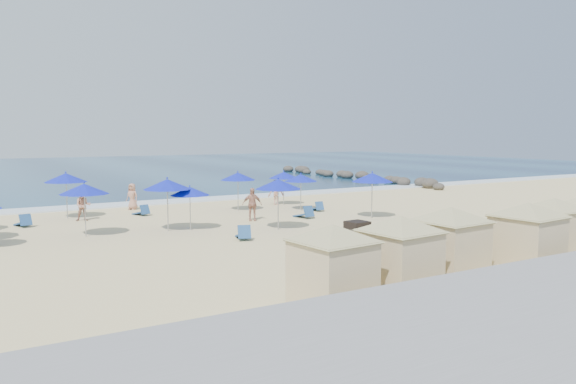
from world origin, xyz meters
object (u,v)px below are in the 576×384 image
at_px(cabana_2, 450,233).
at_px(umbrella_5, 167,184).
at_px(beachgoer_1, 83,206).
at_px(umbrella_6, 190,191).
at_px(cabana_4, 553,220).
at_px(umbrella_4, 66,178).
at_px(umbrella_8, 278,184).
at_px(umbrella_3, 84,189).
at_px(umbrella_7, 238,176).
at_px(beachgoer_2, 252,204).
at_px(cabana_0, 333,255).
at_px(umbrella_10, 301,178).
at_px(beachgoer_3, 276,192).
at_px(umbrella_9, 284,175).
at_px(trash_bin, 357,231).
at_px(umbrella_11, 372,177).
at_px(rock_jetty, 352,176).
at_px(cabana_1, 400,245).
at_px(beachgoer_4, 132,196).

distance_m(cabana_2, umbrella_5, 14.44).
bearing_deg(beachgoer_1, umbrella_5, -48.58).
bearing_deg(umbrella_6, cabana_4, -53.21).
xyz_separation_m(umbrella_4, umbrella_8, (8.46, -9.28, -0.03)).
distance_m(umbrella_6, umbrella_8, 4.39).
bearing_deg(umbrella_3, beachgoer_1, 80.47).
xyz_separation_m(umbrella_7, beachgoer_2, (-1.06, -3.99, -1.24)).
bearing_deg(cabana_0, umbrella_5, 89.85).
distance_m(umbrella_5, beachgoer_2, 5.35).
xyz_separation_m(umbrella_8, umbrella_10, (4.69, 5.39, -0.24)).
distance_m(cabana_0, beachgoer_3, 22.43).
height_order(umbrella_5, beachgoer_3, umbrella_5).
bearing_deg(umbrella_5, umbrella_10, 17.55).
distance_m(umbrella_7, umbrella_9, 4.05).
height_order(umbrella_3, umbrella_9, umbrella_3).
height_order(umbrella_7, umbrella_10, umbrella_7).
bearing_deg(umbrella_5, beachgoer_1, 117.83).
bearing_deg(umbrella_6, trash_bin, -50.01).
height_order(cabana_2, beachgoer_1, cabana_2).
height_order(umbrella_7, umbrella_11, umbrella_11).
relative_size(umbrella_7, umbrella_11, 0.93).
bearing_deg(umbrella_4, cabana_0, -80.48).
distance_m(rock_jetty, umbrella_3, 36.81).
bearing_deg(beachgoer_3, cabana_0, -87.57).
height_order(umbrella_5, beachgoer_2, umbrella_5).
distance_m(trash_bin, cabana_2, 6.95).
distance_m(umbrella_11, beachgoer_3, 8.24).
distance_m(cabana_1, umbrella_9, 21.29).
bearing_deg(umbrella_3, umbrella_6, -9.64).
bearing_deg(umbrella_11, umbrella_6, 171.85).
bearing_deg(umbrella_8, cabana_4, -61.58).
height_order(umbrella_3, umbrella_5, umbrella_5).
bearing_deg(beachgoer_1, beachgoer_4, 55.58).
xyz_separation_m(cabana_4, umbrella_7, (-4.70, 18.21, 0.67)).
xyz_separation_m(cabana_2, umbrella_8, (-0.25, 11.10, 0.78)).
relative_size(umbrella_6, umbrella_8, 0.85).
distance_m(cabana_4, umbrella_5, 17.21).
xyz_separation_m(umbrella_10, umbrella_11, (1.79, -4.76, 0.28)).
distance_m(rock_jetty, beachgoer_1, 33.53).
distance_m(cabana_1, umbrella_10, 18.41).
distance_m(umbrella_9, umbrella_11, 7.80).
relative_size(cabana_1, beachgoer_2, 2.26).
bearing_deg(beachgoer_3, rock_jetty, 67.72).
distance_m(umbrella_3, umbrella_4, 6.36).
xyz_separation_m(umbrella_9, beachgoer_3, (-0.46, 0.23, -1.17)).
bearing_deg(umbrella_8, beachgoer_2, 86.71).
distance_m(umbrella_7, beachgoer_3, 3.91).
bearing_deg(cabana_4, umbrella_11, 87.35).
bearing_deg(umbrella_5, umbrella_11, -8.66).
bearing_deg(rock_jetty, umbrella_4, -155.73).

